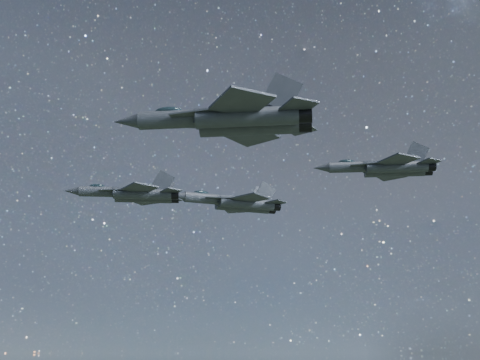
{
  "coord_description": "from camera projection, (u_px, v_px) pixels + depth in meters",
  "views": [
    {
      "loc": [
        -8.01,
        -71.86,
        126.3
      ],
      "look_at": [
        -1.13,
        -1.84,
        148.07
      ],
      "focal_mm": 42.0,
      "sensor_mm": 36.0,
      "label": 1
    }
  ],
  "objects": [
    {
      "name": "jet_lead",
      "position": [
        134.0,
        194.0,
        72.72
      ],
      "size": [
        15.31,
        10.92,
        3.91
      ],
      "rotation": [
        0.0,
        0.0,
        -0.01
      ],
      "color": "#2D3238"
    },
    {
      "name": "jet_slot",
      "position": [
        385.0,
        168.0,
        74.38
      ],
      "size": [
        16.61,
        11.46,
        4.17
      ],
      "rotation": [
        0.0,
        0.0,
        -0.18
      ],
      "color": "#2D3238"
    },
    {
      "name": "jet_left",
      "position": [
        236.0,
        203.0,
        95.9
      ],
      "size": [
        20.23,
        13.82,
        5.08
      ],
      "rotation": [
        0.0,
        0.0,
        0.23
      ],
      "color": "#2D3238"
    },
    {
      "name": "jet_right",
      "position": [
        232.0,
        119.0,
        52.36
      ],
      "size": [
        19.86,
        13.64,
        4.99
      ],
      "rotation": [
        0.0,
        0.0,
        -0.2
      ],
      "color": "#2D3238"
    }
  ]
}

